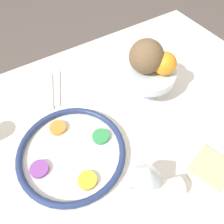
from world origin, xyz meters
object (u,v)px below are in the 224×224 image
Objects in this scene: wine_glass at (147,174)px; fruit_stand at (147,75)px; seder_plate at (72,152)px; napkin_roll at (157,192)px; orange_fruit at (165,64)px; coconut at (146,56)px; bread_plate at (211,168)px.

fruit_stand is (0.23, 0.30, -0.03)m from wine_glass.
napkin_roll is at bearing -58.37° from seder_plate.
orange_fruit is at bearing -47.23° from fruit_stand.
coconut is 0.76× the size of bread_plate.
wine_glass is 0.38m from coconut.
wine_glass is at bearing -125.84° from coconut.
seder_plate is 2.17× the size of napkin_roll.
coconut reaches higher than fruit_stand.
orange_fruit is 0.07m from coconut.
fruit_stand is at bearing -32.77° from coconut.
wine_glass is 1.22× the size of coconut.
fruit_stand is (0.36, 0.10, 0.07)m from seder_plate.
wine_glass is at bearing 119.80° from napkin_roll.
fruit_stand is 0.37m from bread_plate.
orange_fruit is 0.51× the size of napkin_roll.
wine_glass is at bearing -127.59° from fruit_stand.
fruit_stand is 0.08m from coconut.
coconut reaches higher than orange_fruit.
orange_fruit reaches higher than fruit_stand.
wine_glass is 0.69× the size of fruit_stand.
seder_plate is at bearing 121.94° from wine_glass.
wine_glass reaches higher than seder_plate.
wine_glass reaches higher than napkin_roll.
seder_plate is 2.89× the size of coconut.
seder_plate is 0.28m from napkin_roll.
orange_fruit is at bearing 44.45° from wine_glass.
bread_plate is at bearing -100.54° from orange_fruit.
seder_plate is 0.42m from bread_plate.
orange_fruit is (0.39, 0.06, 0.13)m from seder_plate.
fruit_stand reaches higher than seder_plate.
seder_plate is at bearing 121.63° from napkin_roll.
wine_glass is at bearing -135.55° from orange_fruit.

